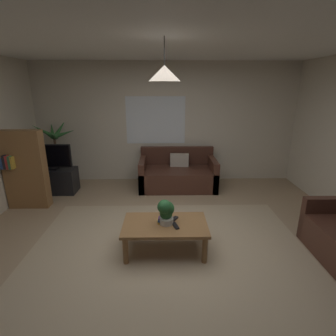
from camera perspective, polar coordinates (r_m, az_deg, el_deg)
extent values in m
cube|color=#9E8466|center=(3.73, 0.08, -17.18)|extent=(5.73, 5.49, 0.02)
cube|color=tan|center=(3.56, 0.15, -18.84)|extent=(3.72, 3.02, 0.01)
cube|color=beige|center=(5.89, -0.42, 9.73)|extent=(5.85, 0.06, 2.61)
cube|color=white|center=(3.10, 0.11, 27.01)|extent=(5.73, 5.49, 0.02)
cube|color=white|center=(5.85, -2.73, 10.37)|extent=(1.30, 0.01, 1.03)
cube|color=#47281E|center=(5.61, 2.12, -2.25)|extent=(1.61, 0.87, 0.42)
cube|color=#47281E|center=(5.85, 1.97, 2.79)|extent=(1.61, 0.12, 0.40)
cube|color=#47281E|center=(5.58, -5.53, -1.22)|extent=(0.12, 0.87, 0.64)
cube|color=#47281E|center=(5.66, 9.70, -1.13)|extent=(0.12, 0.87, 0.64)
cube|color=#B7AD9E|center=(5.69, 2.51, 1.74)|extent=(0.41, 0.15, 0.28)
cube|color=#47281E|center=(4.42, 32.25, -9.28)|extent=(0.87, 0.12, 0.64)
cube|color=olive|center=(3.47, -0.65, -12.35)|extent=(1.10, 0.64, 0.04)
cylinder|color=olive|center=(3.40, -9.27, -17.40)|extent=(0.07, 0.07, 0.36)
cylinder|color=olive|center=(3.40, 8.05, -17.29)|extent=(0.07, 0.07, 0.36)
cylinder|color=olive|center=(3.83, -8.18, -12.95)|extent=(0.07, 0.07, 0.36)
cylinder|color=olive|center=(3.83, 6.85, -12.86)|extent=(0.07, 0.07, 0.36)
cube|color=gold|center=(3.48, -1.33, -11.65)|extent=(0.14, 0.11, 0.03)
cube|color=#2D4C8C|center=(3.46, -1.11, -11.31)|extent=(0.14, 0.11, 0.03)
cube|color=#72387F|center=(3.46, -1.16, -10.89)|extent=(0.12, 0.09, 0.02)
cube|color=black|center=(3.40, 1.65, -12.51)|extent=(0.09, 0.17, 0.02)
cube|color=black|center=(3.54, 1.28, -11.14)|extent=(0.13, 0.16, 0.02)
cylinder|color=beige|center=(3.45, -0.35, -11.46)|extent=(0.18, 0.18, 0.08)
sphere|color=#235B2D|center=(3.42, -0.43, -9.83)|extent=(0.17, 0.17, 0.17)
sphere|color=#235B2D|center=(3.38, -0.25, -8.88)|extent=(0.19, 0.19, 0.19)
sphere|color=#235B2D|center=(3.32, -0.76, -8.49)|extent=(0.18, 0.18, 0.18)
cube|color=black|center=(5.84, -23.67, -2.55)|extent=(0.90, 0.44, 0.50)
cube|color=black|center=(5.68, -24.39, 2.44)|extent=(0.83, 0.05, 0.47)
cube|color=black|center=(5.65, -24.49, 2.37)|extent=(0.79, 0.00, 0.43)
cube|color=black|center=(5.74, -24.07, -0.09)|extent=(0.24, 0.16, 0.04)
cylinder|color=beige|center=(6.25, -22.61, -2.13)|extent=(0.32, 0.32, 0.30)
cylinder|color=brown|center=(6.10, -23.21, 2.68)|extent=(0.05, 0.05, 0.79)
cone|color=#2D6B33|center=(5.95, -21.77, 7.02)|extent=(0.46, 0.17, 0.23)
cone|color=#2D6B33|center=(6.15, -22.49, 8.02)|extent=(0.22, 0.47, 0.40)
cone|color=#2D6B33|center=(6.18, -24.05, 7.58)|extent=(0.26, 0.40, 0.36)
cone|color=#2D6B33|center=(6.07, -25.66, 7.30)|extent=(0.47, 0.13, 0.33)
cone|color=#2D6B33|center=(5.88, -24.99, 6.91)|extent=(0.22, 0.39, 0.33)
cone|color=#2D6B33|center=(5.80, -23.80, 6.56)|extent=(0.20, 0.44, 0.27)
cube|color=olive|center=(5.22, -28.75, -0.35)|extent=(0.70, 0.22, 1.40)
cube|color=#2D4C8C|center=(5.22, -32.32, 0.95)|extent=(0.04, 0.16, 0.19)
cube|color=black|center=(5.19, -31.93, 1.22)|extent=(0.04, 0.16, 0.24)
cube|color=#B22D2D|center=(5.17, -31.51, 1.17)|extent=(0.04, 0.16, 0.23)
cube|color=#387247|center=(5.15, -31.11, 1.14)|extent=(0.03, 0.16, 0.22)
cube|color=gold|center=(5.13, -30.70, 1.08)|extent=(0.04, 0.16, 0.21)
cylinder|color=black|center=(3.03, -0.79, 24.31)|extent=(0.01, 0.01, 0.29)
cone|color=beige|center=(3.01, -0.77, 20.02)|extent=(0.35, 0.35, 0.17)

